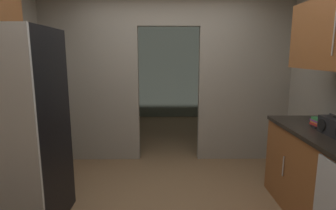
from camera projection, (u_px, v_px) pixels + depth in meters
kitchen_partition at (166, 66)px, 4.16m from camera, size 3.79×0.12×2.81m
adjoining_room_shell at (166, 66)px, 6.24m from camera, size 3.79×3.08×2.81m
refrigerator at (14, 131)px, 2.56m from camera, size 0.81×0.80×1.90m
book_stack at (319, 123)px, 2.75m from camera, size 0.15×0.17×0.10m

